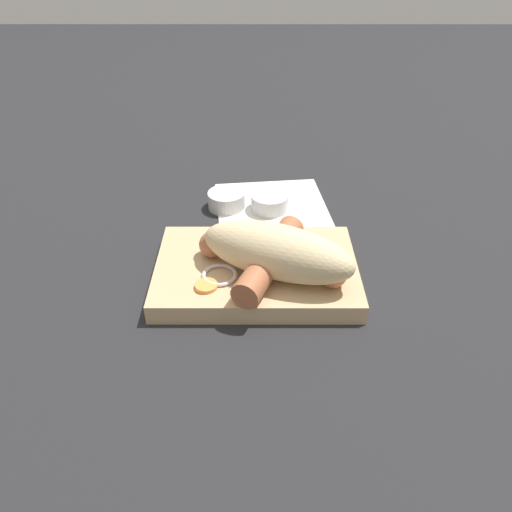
% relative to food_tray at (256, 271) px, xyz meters
% --- Properties ---
extents(ground_plane, '(3.00, 3.00, 0.00)m').
position_rel_food_tray_xyz_m(ground_plane, '(0.00, 0.00, -0.01)').
color(ground_plane, '#232326').
extents(food_tray, '(0.23, 0.16, 0.02)m').
position_rel_food_tray_xyz_m(food_tray, '(0.00, 0.00, 0.00)').
color(food_tray, tan).
rests_on(food_tray, ground_plane).
extents(bread_roll, '(0.19, 0.13, 0.06)m').
position_rel_food_tray_xyz_m(bread_roll, '(-0.02, 0.02, 0.04)').
color(bread_roll, beige).
rests_on(bread_roll, food_tray).
extents(sausage, '(0.17, 0.15, 0.03)m').
position_rel_food_tray_xyz_m(sausage, '(-0.02, 0.01, 0.03)').
color(sausage, '#B26642').
rests_on(sausage, food_tray).
extents(pickled_veggies, '(0.05, 0.06, 0.00)m').
position_rel_food_tray_xyz_m(pickled_veggies, '(0.05, 0.03, 0.01)').
color(pickled_veggies, '#F99E4C').
rests_on(pickled_veggies, food_tray).
extents(napkin, '(0.18, 0.18, 0.00)m').
position_rel_food_tray_xyz_m(napkin, '(-0.02, -0.17, -0.01)').
color(napkin, white).
rests_on(napkin, ground_plane).
extents(condiment_cup_near, '(0.05, 0.05, 0.02)m').
position_rel_food_tray_xyz_m(condiment_cup_near, '(-0.02, -0.16, -0.00)').
color(condiment_cup_near, silver).
rests_on(condiment_cup_near, ground_plane).
extents(condiment_cup_far, '(0.05, 0.05, 0.02)m').
position_rel_food_tray_xyz_m(condiment_cup_far, '(0.04, -0.17, -0.00)').
color(condiment_cup_far, silver).
rests_on(condiment_cup_far, ground_plane).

